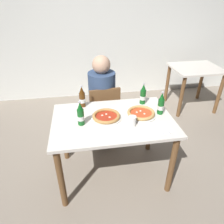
# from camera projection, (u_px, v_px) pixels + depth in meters

# --- Properties ---
(ground_plane) EXTENTS (8.00, 8.00, 0.00)m
(ground_plane) POSITION_uv_depth(u_px,v_px,m) (113.00, 172.00, 2.42)
(ground_plane) COLOR gray
(back_wall_tiled) EXTENTS (7.00, 0.10, 2.60)m
(back_wall_tiled) POSITION_uv_depth(u_px,v_px,m) (93.00, 27.00, 3.62)
(back_wall_tiled) COLOR white
(back_wall_tiled) RESTS_ON ground_plane
(dining_table_main) EXTENTS (1.20, 0.80, 0.75)m
(dining_table_main) POSITION_uv_depth(u_px,v_px,m) (113.00, 128.00, 2.09)
(dining_table_main) COLOR silver
(dining_table_main) RESTS_ON ground_plane
(chair_behind_table) EXTENTS (0.44, 0.44, 0.85)m
(chair_behind_table) POSITION_uv_depth(u_px,v_px,m) (103.00, 112.00, 2.69)
(chair_behind_table) COLOR brown
(chair_behind_table) RESTS_ON ground_plane
(diner_seated) EXTENTS (0.34, 0.34, 1.21)m
(diner_seated) POSITION_uv_depth(u_px,v_px,m) (102.00, 103.00, 2.68)
(diner_seated) COLOR #2D3342
(diner_seated) RESTS_ON ground_plane
(dining_table_background) EXTENTS (0.80, 0.70, 0.75)m
(dining_table_background) POSITION_uv_depth(u_px,v_px,m) (195.00, 76.00, 3.50)
(dining_table_background) COLOR silver
(dining_table_background) RESTS_ON ground_plane
(pizza_margherita_near) EXTENTS (0.30, 0.30, 0.04)m
(pizza_margherita_near) POSITION_uv_depth(u_px,v_px,m) (106.00, 116.00, 2.03)
(pizza_margherita_near) COLOR white
(pizza_margherita_near) RESTS_ON dining_table_main
(pizza_marinara_far) EXTENTS (0.31, 0.31, 0.04)m
(pizza_marinara_far) POSITION_uv_depth(u_px,v_px,m) (141.00, 113.00, 2.09)
(pizza_marinara_far) COLOR white
(pizza_marinara_far) RESTS_ON dining_table_main
(beer_bottle_left) EXTENTS (0.07, 0.07, 0.25)m
(beer_bottle_left) POSITION_uv_depth(u_px,v_px,m) (161.00, 105.00, 2.08)
(beer_bottle_left) COLOR #14591E
(beer_bottle_left) RESTS_ON dining_table_main
(beer_bottle_center) EXTENTS (0.07, 0.07, 0.25)m
(beer_bottle_center) POSITION_uv_depth(u_px,v_px,m) (81.00, 115.00, 1.90)
(beer_bottle_center) COLOR #14591E
(beer_bottle_center) RESTS_ON dining_table_main
(beer_bottle_right) EXTENTS (0.07, 0.07, 0.25)m
(beer_bottle_right) POSITION_uv_depth(u_px,v_px,m) (82.00, 98.00, 2.21)
(beer_bottle_right) COLOR #512D0F
(beer_bottle_right) RESTS_ON dining_table_main
(beer_bottle_extra) EXTENTS (0.07, 0.07, 0.25)m
(beer_bottle_extra) POSITION_uv_depth(u_px,v_px,m) (143.00, 95.00, 2.27)
(beer_bottle_extra) COLOR #14591E
(beer_bottle_extra) RESTS_ON dining_table_main
(napkin_with_cutlery) EXTENTS (0.22, 0.22, 0.01)m
(napkin_with_cutlery) POSITION_uv_depth(u_px,v_px,m) (161.00, 129.00, 1.89)
(napkin_with_cutlery) COLOR white
(napkin_with_cutlery) RESTS_ON dining_table_main
(paper_cup) EXTENTS (0.07, 0.07, 0.09)m
(paper_cup) POSITION_uv_depth(u_px,v_px,m) (132.00, 121.00, 1.92)
(paper_cup) COLOR white
(paper_cup) RESTS_ON dining_table_main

